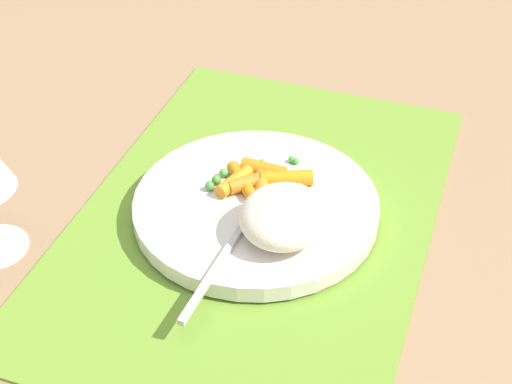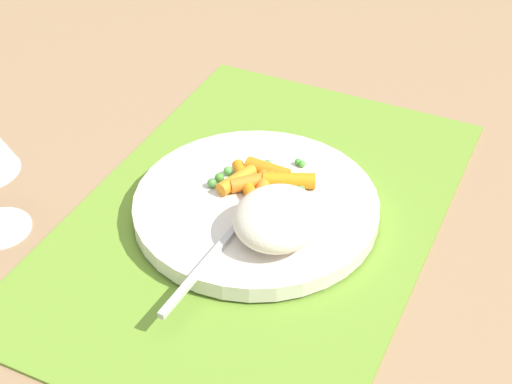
% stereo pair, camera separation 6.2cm
% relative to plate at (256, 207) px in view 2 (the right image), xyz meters
% --- Properties ---
extents(ground_plane, '(2.40, 2.40, 0.00)m').
position_rel_plate_xyz_m(ground_plane, '(0.00, 0.00, -0.01)').
color(ground_plane, '#997551').
extents(placemat, '(0.50, 0.33, 0.01)m').
position_rel_plate_xyz_m(placemat, '(0.00, 0.00, -0.01)').
color(placemat, olive).
rests_on(placemat, ground_plane).
extents(plate, '(0.24, 0.24, 0.02)m').
position_rel_plate_xyz_m(plate, '(0.00, 0.00, 0.00)').
color(plate, silver).
rests_on(plate, placemat).
extents(rice_mound, '(0.09, 0.08, 0.04)m').
position_rel_plate_xyz_m(rice_mound, '(-0.04, -0.04, 0.03)').
color(rice_mound, beige).
rests_on(rice_mound, plate).
extents(carrot_portion, '(0.06, 0.09, 0.02)m').
position_rel_plate_xyz_m(carrot_portion, '(0.02, 0.01, 0.02)').
color(carrot_portion, orange).
rests_on(carrot_portion, plate).
extents(pea_scatter, '(0.08, 0.09, 0.01)m').
position_rel_plate_xyz_m(pea_scatter, '(0.02, 0.01, 0.01)').
color(pea_scatter, '#4E943B').
rests_on(pea_scatter, plate).
extents(fork, '(0.21, 0.02, 0.01)m').
position_rel_plate_xyz_m(fork, '(-0.04, 0.00, 0.01)').
color(fork, '#BDBDBD').
rests_on(fork, plate).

